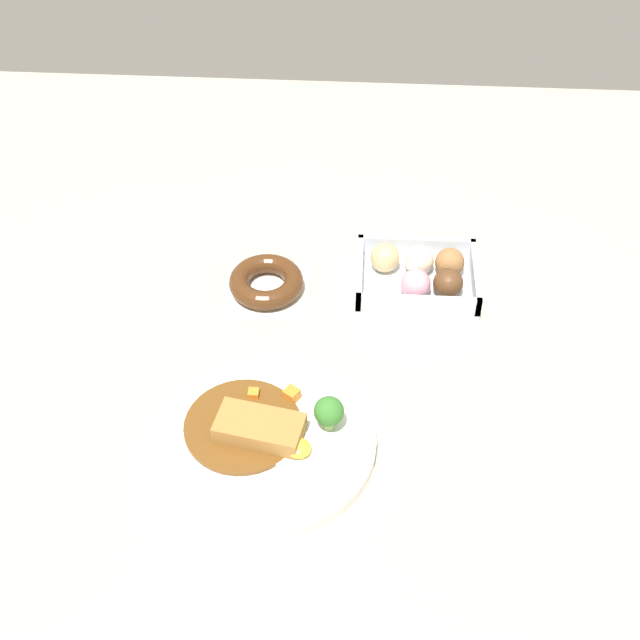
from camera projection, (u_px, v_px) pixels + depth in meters
ground_plane at (285, 383)px, 1.11m from camera, size 1.60×1.60×0.00m
curry_plate at (269, 438)px, 1.02m from camera, size 0.27×0.27×0.07m
donut_box at (420, 275)px, 1.22m from camera, size 0.18×0.14×0.06m
chocolate_ring_donut at (266, 282)px, 1.22m from camera, size 0.13×0.13×0.03m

